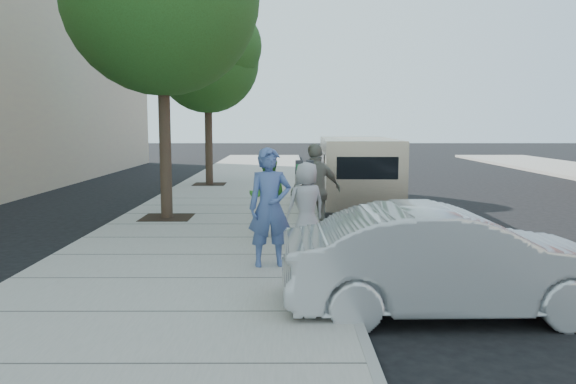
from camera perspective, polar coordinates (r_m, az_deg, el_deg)
The scene contains 11 objects.
ground at distance 11.39m, azimuth -3.26°, elevation -5.34°, with size 120.00×120.00×0.00m, color black.
sidewalk at distance 11.47m, azimuth -8.28°, elevation -4.93°, with size 5.00×60.00×0.15m, color gray.
curb_face at distance 11.39m, azimuth 4.02°, elevation -4.96°, with size 0.12×60.00×0.16m, color gray.
tree_far at distance 21.45m, azimuth -8.07°, elevation 13.47°, with size 3.92×3.80×6.49m.
parking_meter at distance 10.26m, azimuth 1.68°, elevation 0.77°, with size 0.33×0.12×1.61m.
van at distance 15.34m, azimuth 6.98°, elevation 1.86°, with size 2.01×5.54×2.03m.
sedan at distance 7.43m, azimuth 16.03°, elevation -6.76°, with size 1.47×4.22×1.39m, color #AEB2B6.
person_officer at distance 8.94m, azimuth -1.86°, elevation -1.56°, with size 0.69×0.45×1.90m, color #486099.
person_green_shirt at distance 11.38m, azimuth -2.07°, elevation -0.50°, with size 0.78×0.60×1.60m, color #3A902F.
person_gray_shirt at distance 10.28m, azimuth 1.83°, elevation -1.32°, with size 0.78×0.50×1.59m, color #A8A8AA.
person_striped_polo at distance 11.15m, azimuth 2.85°, elevation 0.11°, with size 1.11×0.46×1.89m, color gray.
Camera 1 is at (0.61, -11.11, 2.42)m, focal length 35.00 mm.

